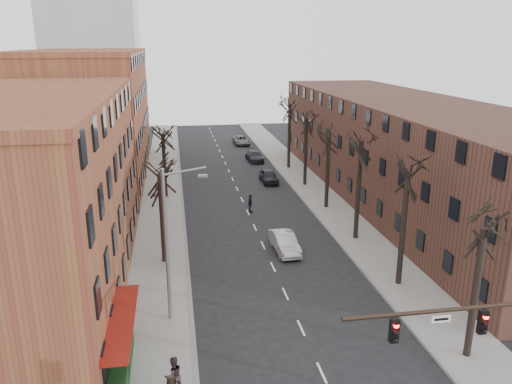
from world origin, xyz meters
name	(u,v)px	position (x,y,z in m)	size (l,w,h in m)	color
sidewalk_left	(162,194)	(-8.00, 35.00, 0.07)	(4.00, 90.00, 0.15)	gray
sidewalk_right	(311,187)	(8.00, 35.00, 0.07)	(4.00, 90.00, 0.15)	gray
building_left_near	(19,202)	(-16.00, 15.00, 6.00)	(12.00, 26.00, 12.00)	brown
building_left_far	(90,117)	(-16.00, 44.00, 7.00)	(12.00, 28.00, 14.00)	brown
building_right	(403,150)	(16.00, 30.00, 5.00)	(12.00, 50.00, 10.00)	#492C22
awning_left	(126,367)	(-9.40, 6.00, 0.00)	(1.20, 7.00, 0.15)	maroon
hedge	(121,369)	(-9.50, 5.00, 0.65)	(0.80, 6.00, 1.00)	black
tree_right_a	(466,357)	(7.60, 4.00, 0.00)	(5.20, 5.20, 10.00)	black
tree_right_b	(398,285)	(7.60, 12.00, 0.00)	(5.20, 5.20, 10.80)	black
tree_right_c	(355,239)	(7.60, 20.00, 0.00)	(5.20, 5.20, 11.60)	black
tree_right_d	(326,208)	(7.60, 28.00, 0.00)	(5.20, 5.20, 10.00)	black
tree_right_e	(305,185)	(7.60, 36.00, 0.00)	(5.20, 5.20, 10.80)	black
tree_right_f	(288,168)	(7.60, 44.00, 0.00)	(5.20, 5.20, 11.60)	black
tree_left_a	(165,263)	(-7.60, 18.00, 0.00)	(5.20, 5.20, 9.50)	black
tree_left_b	(166,197)	(-7.60, 34.00, 0.00)	(5.20, 5.20, 9.50)	black
signal_mast_arm	(502,342)	(5.45, -1.00, 4.40)	(8.14, 0.30, 7.20)	black
streetlight	(169,239)	(-7.03, 10.00, 5.01)	(2.45, 0.22, 9.03)	slate
silver_sedan	(285,243)	(1.40, 18.57, 0.72)	(1.53, 4.38, 1.44)	#A7A9AE
parked_car_near	(269,176)	(3.89, 38.00, 0.73)	(1.71, 4.26, 1.45)	black
parked_car_mid	(254,156)	(3.99, 48.63, 0.67)	(1.88, 4.62, 1.34)	#222129
parked_car_far	(241,140)	(3.80, 60.11, 0.66)	(2.18, 4.73, 1.31)	#54575B
pedestrian_b	(173,375)	(-7.04, 3.60, 1.04)	(0.87, 0.67, 1.78)	black
pedestrian_crossing	(250,203)	(0.21, 27.99, 0.88)	(1.03, 0.43, 1.75)	black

